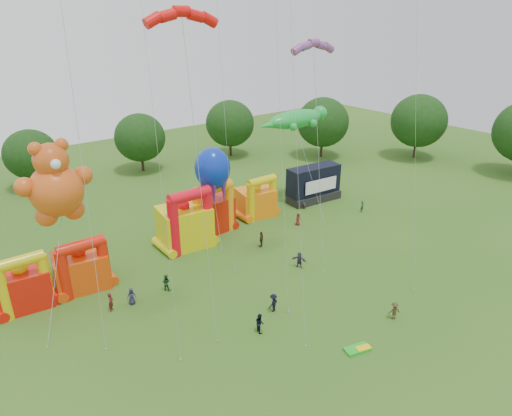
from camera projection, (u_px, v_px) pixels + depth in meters
ground at (379, 396)px, 31.73m from camera, size 160.00×160.00×0.00m
tree_ring at (370, 325)px, 29.05m from camera, size 124.35×126.46×12.07m
bouncy_castle_0 at (24, 286)px, 40.66m from camera, size 4.77×3.99×5.62m
bouncy_castle_1 at (81, 268)px, 43.55m from camera, size 5.33×4.52×5.54m
bouncy_castle_2 at (186, 224)px, 51.22m from camera, size 6.01×5.07×7.21m
bouncy_castle_3 at (208, 212)px, 54.98m from camera, size 5.75×4.74×6.53m
bouncy_castle_4 at (257, 200)px, 59.21m from camera, size 5.17×4.44×5.64m
stage_trailer at (314, 184)px, 63.94m from camera, size 7.99×3.59×5.03m
teddy_bear_kite at (55, 244)px, 39.27m from camera, size 7.87×9.94×14.78m
gecko_kite at (307, 160)px, 59.45m from camera, size 11.72×10.66×12.90m
octopus_kite at (214, 186)px, 51.66m from camera, size 4.05×5.91×10.92m
parafoil_kites at (102, 148)px, 33.29m from camera, size 24.52×11.09×31.81m
diamond_kites at (274, 106)px, 36.62m from camera, size 24.97×19.91×42.75m
folded_kite_bundle at (358, 349)px, 35.97m from camera, size 2.19×1.49×0.31m
spectator_0 at (132, 296)px, 41.46m from camera, size 0.92×0.73×1.64m
spectator_1 at (111, 302)px, 40.53m from camera, size 0.73×0.79×1.82m
spectator_2 at (166, 282)px, 43.56m from camera, size 1.01×1.03×1.68m
spectator_3 at (273, 303)px, 40.45m from camera, size 1.26×0.92×1.74m
spectator_4 at (261, 239)px, 51.65m from camera, size 1.17×1.00×1.88m
spectator_5 at (299, 260)px, 47.49m from camera, size 1.20×1.66×1.73m
spectator_6 at (298, 219)px, 57.00m from camera, size 0.83×0.57×1.63m
spectator_7 at (362, 206)px, 60.78m from camera, size 0.67×0.55×1.57m
spectator_8 at (260, 323)px, 37.86m from camera, size 0.83×0.97×1.73m
spectator_9 at (394, 311)px, 39.45m from camera, size 1.22×1.02×1.64m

